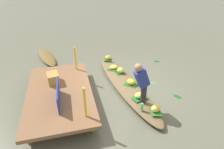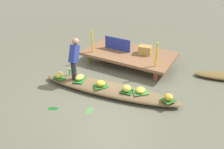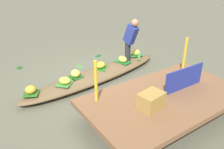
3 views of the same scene
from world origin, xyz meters
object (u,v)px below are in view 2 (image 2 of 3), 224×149
(banana_bunch_0, at_px, (80,77))
(banana_bunch_3, at_px, (169,97))
(vendor_boat, at_px, (108,89))
(market_banner, at_px, (117,44))
(produce_crate, at_px, (145,50))
(water_bottle, at_px, (70,71))
(banana_bunch_4, at_px, (101,83))
(banana_bunch_5, at_px, (127,88))
(banana_bunch_2, at_px, (140,90))
(vendor_person, at_px, (74,57))
(banana_bunch_1, at_px, (59,75))

(banana_bunch_0, distance_m, banana_bunch_3, 2.69)
(vendor_boat, relative_size, banana_bunch_0, 13.94)
(vendor_boat, xyz_separation_m, banana_bunch_3, (1.74, 0.17, 0.21))
(market_banner, xyz_separation_m, produce_crate, (1.03, 0.15, -0.08))
(vendor_boat, xyz_separation_m, banana_bunch_0, (-0.93, -0.13, 0.20))
(water_bottle, relative_size, produce_crate, 0.45)
(vendor_boat, bearing_deg, produce_crate, 77.23)
(banana_bunch_4, bearing_deg, market_banner, 106.28)
(vendor_boat, xyz_separation_m, banana_bunch_5, (0.60, 0.00, 0.21))
(banana_bunch_2, distance_m, produce_crate, 2.23)
(banana_bunch_5, bearing_deg, banana_bunch_3, 8.23)
(market_banner, bearing_deg, banana_bunch_4, -72.89)
(banana_bunch_4, bearing_deg, vendor_boat, 33.43)
(banana_bunch_2, relative_size, water_bottle, 1.50)
(banana_bunch_4, relative_size, banana_bunch_5, 1.23)
(banana_bunch_5, bearing_deg, water_bottle, 179.78)
(banana_bunch_0, distance_m, banana_bunch_2, 1.90)
(market_banner, relative_size, produce_crate, 2.35)
(water_bottle, bearing_deg, produce_crate, 53.91)
(vendor_person, bearing_deg, water_bottle, 167.13)
(banana_bunch_2, xyz_separation_m, banana_bunch_4, (-1.13, -0.27, 0.02))
(vendor_person, distance_m, produce_crate, 2.67)
(banana_bunch_4, bearing_deg, produce_crate, 80.64)
(vendor_person, bearing_deg, vendor_boat, 2.82)
(banana_bunch_2, distance_m, banana_bunch_4, 1.16)
(banana_bunch_4, bearing_deg, banana_bunch_1, -171.74)
(vendor_boat, bearing_deg, vendor_person, 175.36)
(water_bottle, bearing_deg, banana_bunch_0, -15.88)
(banana_bunch_1, height_order, vendor_person, vendor_person)
(banana_bunch_0, relative_size, banana_bunch_3, 1.30)
(vendor_boat, xyz_separation_m, banana_bunch_1, (-1.56, -0.32, 0.21))
(banana_bunch_0, bearing_deg, banana_bunch_3, 6.31)
(banana_bunch_1, height_order, banana_bunch_3, banana_bunch_1)
(banana_bunch_2, distance_m, market_banner, 2.65)
(market_banner, bearing_deg, banana_bunch_3, -35.89)
(banana_bunch_4, xyz_separation_m, water_bottle, (-1.23, 0.13, 0.01))
(banana_bunch_4, bearing_deg, water_bottle, 174.01)
(banana_bunch_1, height_order, banana_bunch_4, banana_bunch_1)
(banana_bunch_2, bearing_deg, produce_crate, 109.64)
(banana_bunch_5, relative_size, market_banner, 0.22)
(vendor_boat, height_order, market_banner, market_banner)
(produce_crate, bearing_deg, market_banner, -171.72)
(vendor_boat, height_order, banana_bunch_5, banana_bunch_5)
(banana_bunch_3, bearing_deg, banana_bunch_2, -178.56)
(banana_bunch_3, height_order, market_banner, market_banner)
(banana_bunch_0, distance_m, vendor_person, 0.65)
(market_banner, bearing_deg, vendor_person, -97.18)
(banana_bunch_0, relative_size, vendor_person, 0.25)
(vendor_boat, xyz_separation_m, produce_crate, (0.21, 2.23, 0.47))
(produce_crate, bearing_deg, banana_bunch_4, -99.36)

